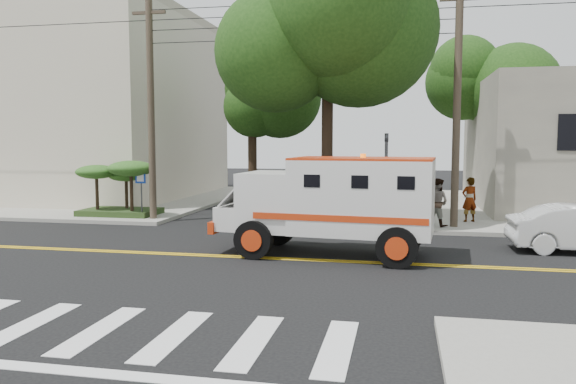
# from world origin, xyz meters

# --- Properties ---
(ground) EXTENTS (100.00, 100.00, 0.00)m
(ground) POSITION_xyz_m (0.00, 0.00, 0.00)
(ground) COLOR black
(ground) RESTS_ON ground
(sidewalk_nw) EXTENTS (17.00, 17.00, 0.15)m
(sidewalk_nw) POSITION_xyz_m (-13.50, 13.50, 0.07)
(sidewalk_nw) COLOR gray
(sidewalk_nw) RESTS_ON ground
(building_left) EXTENTS (16.00, 14.00, 10.00)m
(building_left) POSITION_xyz_m (-15.50, 15.00, 5.15)
(building_left) COLOR beige
(building_left) RESTS_ON sidewalk_nw
(utility_pole_left) EXTENTS (0.28, 0.28, 9.00)m
(utility_pole_left) POSITION_xyz_m (-5.60, 6.00, 4.50)
(utility_pole_left) COLOR #382D23
(utility_pole_left) RESTS_ON ground
(utility_pole_right) EXTENTS (0.28, 0.28, 9.00)m
(utility_pole_right) POSITION_xyz_m (6.30, 6.20, 4.50)
(utility_pole_right) COLOR #382D23
(utility_pole_right) RESTS_ON ground
(tree_main) EXTENTS (6.08, 5.70, 9.85)m
(tree_main) POSITION_xyz_m (1.94, 6.21, 7.20)
(tree_main) COLOR black
(tree_main) RESTS_ON ground
(tree_left) EXTENTS (4.48, 4.20, 7.70)m
(tree_left) POSITION_xyz_m (-2.68, 11.79, 5.73)
(tree_left) COLOR black
(tree_left) RESTS_ON ground
(tree_right) EXTENTS (4.80, 4.50, 8.20)m
(tree_right) POSITION_xyz_m (8.84, 15.77, 6.09)
(tree_right) COLOR black
(tree_right) RESTS_ON ground
(traffic_signal) EXTENTS (0.15, 0.18, 3.60)m
(traffic_signal) POSITION_xyz_m (3.80, 5.60, 2.23)
(traffic_signal) COLOR #3F3F42
(traffic_signal) RESTS_ON ground
(accessibility_sign) EXTENTS (0.45, 0.10, 2.02)m
(accessibility_sign) POSITION_xyz_m (-6.20, 6.17, 1.37)
(accessibility_sign) COLOR #3F3F42
(accessibility_sign) RESTS_ON ground
(palm_planter) EXTENTS (3.52, 2.63, 2.36)m
(palm_planter) POSITION_xyz_m (-7.44, 6.62, 1.65)
(palm_planter) COLOR #1E3314
(palm_planter) RESTS_ON sidewalk_nw
(armored_truck) EXTENTS (6.45, 3.00, 2.85)m
(armored_truck) POSITION_xyz_m (2.49, 0.74, 1.62)
(armored_truck) COLOR silver
(armored_truck) RESTS_ON ground
(pedestrian_a) EXTENTS (0.75, 0.64, 1.75)m
(pedestrian_a) POSITION_xyz_m (6.99, 7.60, 1.03)
(pedestrian_a) COLOR gray
(pedestrian_a) RESTS_ON sidewalk_ne
(pedestrian_b) EXTENTS (1.10, 1.05, 1.79)m
(pedestrian_b) POSITION_xyz_m (5.68, 6.14, 1.04)
(pedestrian_b) COLOR gray
(pedestrian_b) RESTS_ON sidewalk_ne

